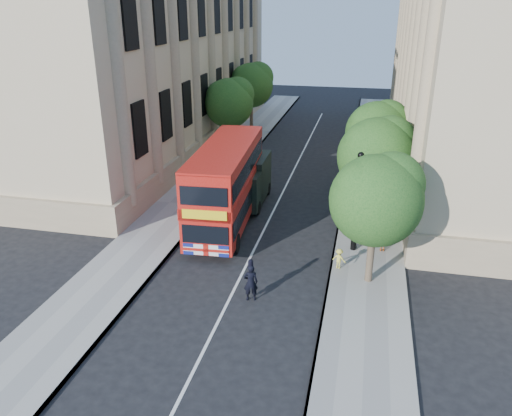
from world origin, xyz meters
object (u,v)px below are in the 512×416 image
Objects in this scene: lamp_post at (357,206)px; box_van at (248,182)px; woman_pedestrian at (354,222)px; police_constable at (251,282)px; double_decker_bus at (226,183)px.

box_van is at bearing 142.14° from lamp_post.
woman_pedestrian is (6.74, -3.75, -0.44)m from box_van.
police_constable is (-4.10, -5.54, -1.66)m from lamp_post.
box_van is (-6.80, 5.28, -1.09)m from lamp_post.
box_van is 7.72m from woman_pedestrian.
box_van is at bearing -92.90° from police_constable.
woman_pedestrian is at bearing -30.16° from box_van.
lamp_post is 1.01× the size of box_van.
woman_pedestrian is (7.18, -0.37, -1.53)m from double_decker_bus.
box_van is at bearing -66.84° from woman_pedestrian.
police_constable is at bearing -70.83° from double_decker_bus.
double_decker_bus is (-7.24, 1.91, -0.01)m from lamp_post.
lamp_post is 3.01× the size of woman_pedestrian.
lamp_post reaches higher than box_van.
lamp_post is at bearing 54.44° from woman_pedestrian.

